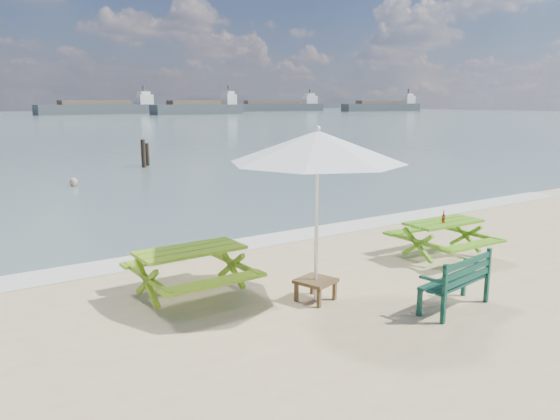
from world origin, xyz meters
TOP-DOWN VIEW (x-y plane):
  - foam_strip at (0.00, 4.60)m, footprint 22.00×0.90m
  - picnic_table_left at (-2.11, 2.39)m, footprint 1.60×1.77m
  - picnic_table_right at (2.63, 1.69)m, footprint 1.53×1.69m
  - park_bench at (0.75, -0.09)m, footprint 1.30×0.61m
  - side_table at (-0.67, 1.24)m, footprint 0.63×0.63m
  - patio_umbrella at (-0.67, 1.24)m, footprint 3.13×3.13m
  - beer_bottle at (2.50, 1.59)m, footprint 0.06×0.06m
  - swimmer at (-0.88, 14.62)m, footprint 0.71×0.60m
  - mooring_pilings at (3.18, 18.62)m, footprint 0.59×0.79m
  - cargo_ships at (55.11, 120.21)m, footprint 131.65×43.32m

SIDE VIEW (x-z plane):
  - swimmer at x=-0.88m, z-range -1.37..0.29m
  - foam_strip at x=0.00m, z-range 0.00..0.01m
  - side_table at x=-0.67m, z-range 0.01..0.33m
  - park_bench at x=0.75m, z-range -0.15..0.62m
  - picnic_table_right at x=2.63m, z-range -0.01..0.69m
  - picnic_table_left at x=-2.11m, z-range -0.01..0.73m
  - mooring_pilings at x=3.18m, z-range -0.24..1.18m
  - beer_bottle at x=2.50m, z-range 0.67..0.89m
  - cargo_ships at x=55.11m, z-range -1.02..3.38m
  - patio_umbrella at x=-0.67m, z-range 1.01..3.49m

